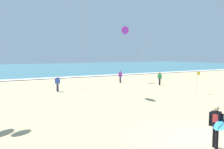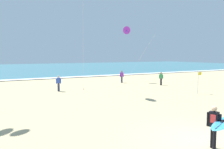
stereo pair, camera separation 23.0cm
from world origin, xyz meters
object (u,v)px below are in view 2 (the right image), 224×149
Objects in this scene: bystander_green_top at (161,78)px; lifeguard_flag at (198,80)px; bystander_purple_top at (122,77)px; bystander_blue_top at (59,83)px; kite_delta_violet_high at (127,31)px; surfer_lead at (219,124)px.

bystander_green_top is 0.76× the size of lifeguard_flag.
bystander_purple_top and bystander_blue_top have the same top height.
kite_delta_violet_high is 6.38m from bystander_purple_top.
bystander_green_top is at bearing -56.07° from bystander_purple_top.
lifeguard_flag is at bearing -98.60° from bystander_green_top.
bystander_purple_top is 9.71m from bystander_blue_top.
kite_delta_violet_high is 3.58× the size of lifeguard_flag.
surfer_lead is 0.29× the size of kite_delta_violet_high.
lifeguard_flag is at bearing 44.08° from surfer_lead.
lifeguard_flag reaches higher than bystander_purple_top.
bystander_purple_top is 10.93m from lifeguard_flag.
lifeguard_flag reaches higher than bystander_green_top.
bystander_blue_top is at bearing -158.56° from kite_delta_violet_high.
lifeguard_flag is (-0.97, -6.41, 0.45)m from bystander_green_top.
bystander_green_top is at bearing 56.00° from surfer_lead.
bystander_purple_top is (-1.41, -1.10, -6.12)m from kite_delta_violet_high.
bystander_green_top is at bearing -5.97° from bystander_blue_top.
lifeguard_flag is (11.16, -7.68, 0.45)m from bystander_blue_top.
surfer_lead is at bearing -111.02° from bystander_purple_top.
lifeguard_flag reaches higher than bystander_blue_top.
bystander_green_top is 6.50m from lifeguard_flag.
bystander_blue_top is (-10.62, -4.17, -6.12)m from kite_delta_violet_high.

